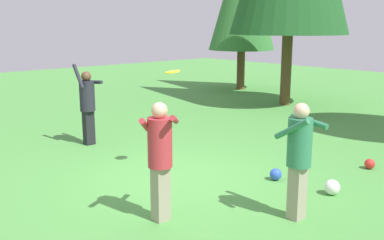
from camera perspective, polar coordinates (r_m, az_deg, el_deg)
The scene contains 8 objects.
ground_plane at distance 8.07m, azimuth -1.93°, elevation -7.51°, with size 40.00×40.00×0.00m, color #4C9342.
person_thrower at distance 10.34m, azimuth -13.20°, elevation 2.33°, with size 0.59×0.51×1.85m.
person_catcher at distance 6.36m, azimuth 13.51°, elevation -3.93°, with size 0.58×0.48×1.67m.
person_bystander at distance 6.15m, azimuth -4.10°, elevation -4.04°, with size 0.75×0.75×1.69m.
frisbee at distance 8.02m, azimuth -2.50°, elevation 6.16°, with size 0.38×0.38×0.07m.
ball_white at distance 7.66m, azimuth 17.44°, elevation -8.18°, with size 0.25×0.25×0.25m, color white.
ball_red at distance 9.21m, azimuth 21.73°, elevation -5.22°, with size 0.20×0.20×0.20m, color red.
ball_blue at distance 8.11m, azimuth 10.63°, elevation -6.82°, with size 0.21×0.21×0.21m, color blue.
Camera 1 is at (5.81, -4.89, 2.73)m, focal length 41.81 mm.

